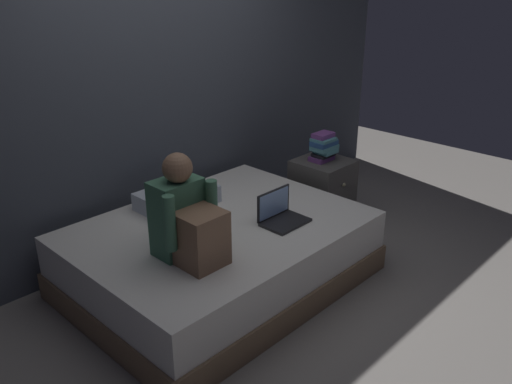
% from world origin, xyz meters
% --- Properties ---
extents(ground_plane, '(8.00, 8.00, 0.00)m').
position_xyz_m(ground_plane, '(0.00, 0.00, 0.00)').
color(ground_plane, gray).
extents(wall_back, '(5.60, 0.10, 2.70)m').
position_xyz_m(wall_back, '(0.00, 1.20, 1.35)').
color(wall_back, '#424751').
rests_on(wall_back, ground_plane).
extents(bed, '(2.00, 1.50, 0.47)m').
position_xyz_m(bed, '(-0.20, 0.30, 0.23)').
color(bed, '#7A6047').
rests_on(bed, ground_plane).
extents(nightstand, '(0.44, 0.46, 0.58)m').
position_xyz_m(nightstand, '(1.10, 0.39, 0.29)').
color(nightstand, '#474442').
rests_on(nightstand, ground_plane).
extents(person_sitting, '(0.39, 0.44, 0.66)m').
position_xyz_m(person_sitting, '(-0.63, 0.10, 0.72)').
color(person_sitting, '#38664C').
rests_on(person_sitting, bed).
extents(laptop, '(0.32, 0.23, 0.22)m').
position_xyz_m(laptop, '(0.12, 0.02, 0.52)').
color(laptop, black).
rests_on(laptop, bed).
extents(pillow, '(0.56, 0.36, 0.13)m').
position_xyz_m(pillow, '(-0.21, 0.75, 0.53)').
color(pillow, silver).
rests_on(pillow, bed).
extents(book_stack, '(0.22, 0.17, 0.24)m').
position_xyz_m(book_stack, '(1.10, 0.39, 0.70)').
color(book_stack, '#703D84').
rests_on(book_stack, nightstand).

